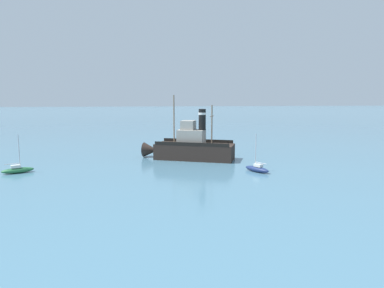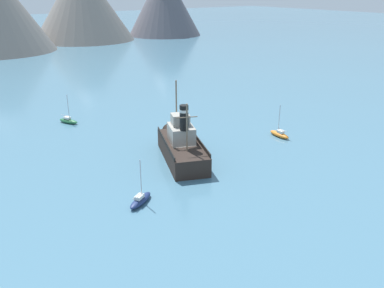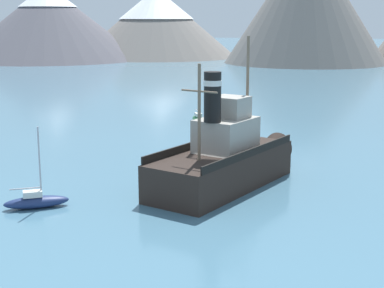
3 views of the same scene
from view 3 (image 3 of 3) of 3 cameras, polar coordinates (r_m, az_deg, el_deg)
ground_plane at (r=38.73m, az=2.08°, el=-4.52°), size 600.00×600.00×0.00m
mountain_ridge at (r=158.36m, az=9.15°, el=12.78°), size 183.66×65.16×31.03m
old_tugboat at (r=39.53m, az=3.37°, el=-1.44°), size 8.56×14.62×9.90m
sailboat_navy at (r=36.34m, az=-14.87°, el=-5.36°), size 3.83×2.88×4.90m
sailboat_green at (r=63.34m, az=0.66°, el=2.44°), size 2.62×3.91×4.90m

